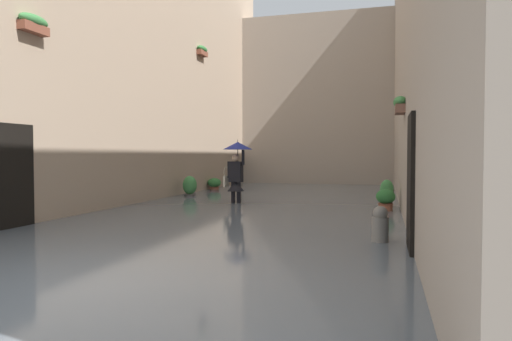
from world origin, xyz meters
The scene contains 11 objects.
ground_plane centered at (0.00, -9.07, 0.00)m, with size 60.00×60.00×0.00m, color gray.
flood_water centered at (0.00, -9.07, 0.10)m, with size 8.12×24.13×0.19m, color slate.
building_facade_left centered at (-4.56, -9.06, 5.16)m, with size 2.04×22.13×10.31m.
building_facade_right centered at (4.56, -9.06, 6.39)m, with size 2.04×22.13×12.78m.
building_facade_far centered at (0.00, -19.03, 4.20)m, with size 10.92×1.80×8.41m, color #A89989.
person_wading centered at (0.90, -8.69, 1.35)m, with size 0.86×0.86×2.04m.
potted_plant_far_left centered at (-3.32, -8.89, 0.50)m, with size 0.37×0.37×0.93m.
potted_plant_near_right centered at (3.14, -10.44, 0.46)m, with size 0.48×0.48×0.88m.
potted_plant_mid_right centered at (3.39, -13.45, 0.38)m, with size 0.55×0.55×0.66m.
potted_plant_mid_left centered at (-3.29, -7.95, 0.42)m, with size 0.48×0.48×0.73m.
mooring_bollard centered at (-3.20, -3.59, 0.38)m, with size 0.27×0.27×0.77m.
Camera 1 is at (-3.26, 4.13, 1.60)m, focal length 32.52 mm.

